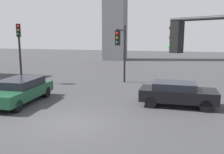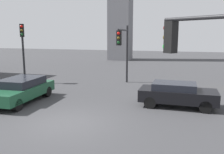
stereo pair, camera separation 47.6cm
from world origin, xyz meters
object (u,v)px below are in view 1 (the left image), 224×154
traffic_light_2 (121,44)px  car_0 (177,93)px  traffic_light_0 (218,57)px  car_4 (19,90)px  traffic_light_3 (19,42)px

traffic_light_2 → car_0: (4.04, -4.31, -2.47)m
traffic_light_0 → car_4: 10.99m
traffic_light_0 → traffic_light_3: bearing=0.6°
car_4 → traffic_light_0: bearing=63.3°
traffic_light_0 → car_4: traffic_light_0 is taller
traffic_light_2 → car_4: size_ratio=1.00×
traffic_light_3 → traffic_light_2: bearing=64.3°
car_4 → traffic_light_3: bearing=-148.4°
car_4 → traffic_light_2: bearing=139.4°
traffic_light_2 → car_0: traffic_light_2 is taller
traffic_light_0 → car_4: size_ratio=1.00×
traffic_light_0 → car_0: (-0.94, 6.04, -2.56)m
car_0 → car_4: car_4 is taller
traffic_light_0 → traffic_light_3: traffic_light_3 is taller
traffic_light_2 → car_4: bearing=-41.1°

